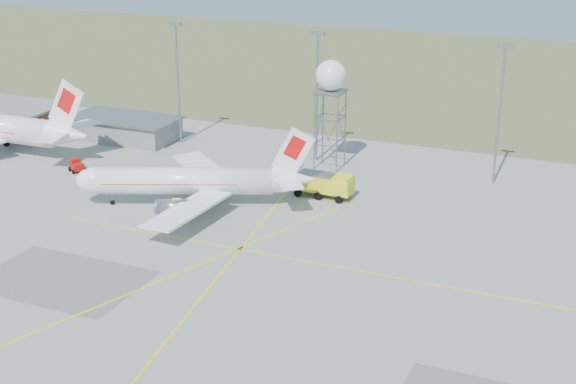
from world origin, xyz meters
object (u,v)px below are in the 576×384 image
at_px(baggage_tug, 77,167).
at_px(fire_truck, 324,185).
at_px(radar_tower, 330,108).
at_px(airliner_main, 189,182).

bearing_deg(baggage_tug, fire_truck, 38.77).
distance_m(radar_tower, baggage_tug, 39.94).
height_order(radar_tower, fire_truck, radar_tower).
bearing_deg(baggage_tug, radar_tower, 58.35).
distance_m(radar_tower, fire_truck, 15.40).
relative_size(radar_tower, baggage_tug, 5.58).
bearing_deg(fire_truck, radar_tower, 109.25).
xyz_separation_m(fire_truck, baggage_tug, (-38.85, -4.72, -0.93)).
xyz_separation_m(airliner_main, fire_truck, (15.69, 10.29, -1.73)).
distance_m(airliner_main, radar_tower, 26.49).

